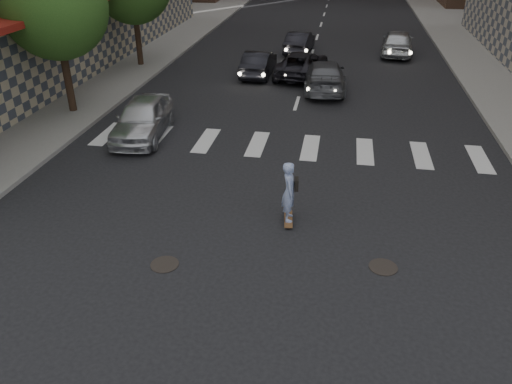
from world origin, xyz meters
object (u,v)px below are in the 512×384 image
at_px(traffic_car_b, 324,76).
at_px(traffic_car_d, 397,42).
at_px(skateboarder, 290,192).
at_px(traffic_car_c, 302,64).
at_px(traffic_car_a, 259,63).
at_px(traffic_car_e, 300,42).
at_px(tree_b, 56,0).
at_px(silver_sedan, 143,118).

xyz_separation_m(traffic_car_b, traffic_car_d, (4.11, 8.11, 0.07)).
height_order(skateboarder, traffic_car_c, skateboarder).
height_order(skateboarder, traffic_car_b, skateboarder).
bearing_deg(skateboarder, traffic_car_a, 95.99).
bearing_deg(traffic_car_e, skateboarder, 99.28).
relative_size(skateboarder, traffic_car_e, 0.46).
bearing_deg(traffic_car_b, traffic_car_c, -64.06).
distance_m(tree_b, traffic_car_e, 15.99).
xyz_separation_m(skateboarder, traffic_car_c, (-0.99, 14.84, -0.30)).
distance_m(skateboarder, silver_sedan, 8.25).
bearing_deg(traffic_car_b, traffic_car_a, -33.96).
height_order(tree_b, traffic_car_a, tree_b).
bearing_deg(silver_sedan, traffic_car_a, 66.79).
xyz_separation_m(tree_b, silver_sedan, (3.95, -2.09, -3.91)).
bearing_deg(traffic_car_e, traffic_car_a, 78.22).
bearing_deg(skateboarder, tree_b, 137.33).
bearing_deg(traffic_car_c, skateboarder, 101.53).
height_order(traffic_car_a, traffic_car_d, traffic_car_d).
height_order(traffic_car_a, traffic_car_b, traffic_car_b).
distance_m(tree_b, traffic_car_d, 20.18).
xyz_separation_m(tree_b, traffic_car_e, (8.62, 12.86, -3.99)).
distance_m(tree_b, traffic_car_c, 12.49).
bearing_deg(traffic_car_a, traffic_car_c, -174.33).
distance_m(skateboarder, traffic_car_e, 20.36).
bearing_deg(silver_sedan, traffic_car_b, 42.46).
xyz_separation_m(tree_b, traffic_car_c, (9.24, 7.40, -3.98)).
relative_size(silver_sedan, traffic_car_e, 1.09).
bearing_deg(skateboarder, traffic_car_c, 87.15).
bearing_deg(skateboarder, silver_sedan, 132.94).
bearing_deg(silver_sedan, tree_b, 146.72).
relative_size(skateboarder, traffic_car_c, 0.38).
height_order(silver_sedan, traffic_car_b, silver_sedan).
relative_size(traffic_car_b, traffic_car_c, 1.02).
bearing_deg(traffic_car_d, traffic_car_e, 9.71).
height_order(traffic_car_c, traffic_car_d, traffic_car_d).
height_order(silver_sedan, traffic_car_d, traffic_car_d).
distance_m(silver_sedan, traffic_car_d, 18.76).
bearing_deg(traffic_car_d, silver_sedan, 60.66).
relative_size(traffic_car_b, traffic_car_d, 1.07).
xyz_separation_m(silver_sedan, traffic_car_a, (2.99, 9.30, -0.08)).
bearing_deg(silver_sedan, skateboarder, -45.78).
bearing_deg(traffic_car_a, traffic_car_b, 151.76).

